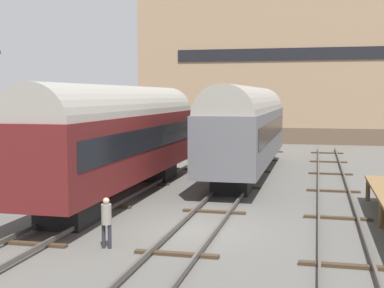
# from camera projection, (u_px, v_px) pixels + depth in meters

# --- Properties ---
(ground_plane) EXTENTS (200.00, 200.00, 0.00)m
(ground_plane) POSITION_uv_depth(u_px,v_px,m) (198.00, 231.00, 18.93)
(ground_plane) COLOR #56544F
(track_left) EXTENTS (2.60, 60.00, 0.26)m
(track_left) POSITION_uv_depth(u_px,v_px,m) (71.00, 220.00, 20.03)
(track_left) COLOR #4C4742
(track_left) RESTS_ON ground
(track_middle) EXTENTS (2.60, 60.00, 0.26)m
(track_middle) POSITION_uv_depth(u_px,v_px,m) (198.00, 227.00, 18.92)
(track_middle) COLOR #4C4742
(track_middle) RESTS_ON ground
(track_right) EXTENTS (2.60, 60.00, 0.26)m
(track_right) POSITION_uv_depth(u_px,v_px,m) (341.00, 235.00, 17.81)
(track_right) COLOR #4C4742
(track_right) RESTS_ON ground
(train_car_grey) EXTENTS (3.07, 17.77, 5.32)m
(train_car_grey) POSITION_uv_depth(u_px,v_px,m) (247.00, 125.00, 31.80)
(train_car_grey) COLOR black
(train_car_grey) RESTS_ON ground
(train_car_maroon) EXTENTS (2.89, 16.99, 5.25)m
(train_car_maroon) POSITION_uv_depth(u_px,v_px,m) (122.00, 134.00, 25.05)
(train_car_maroon) COLOR black
(train_car_maroon) RESTS_ON ground
(person_worker) EXTENTS (0.32, 0.32, 1.62)m
(person_worker) POSITION_uv_depth(u_px,v_px,m) (106.00, 218.00, 16.70)
(person_worker) COLOR #282833
(person_worker) RESTS_ON ground
(warehouse_building) EXTENTS (29.01, 13.93, 15.91)m
(warehouse_building) POSITION_uv_depth(u_px,v_px,m) (283.00, 66.00, 58.77)
(warehouse_building) COLOR brown
(warehouse_building) RESTS_ON ground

